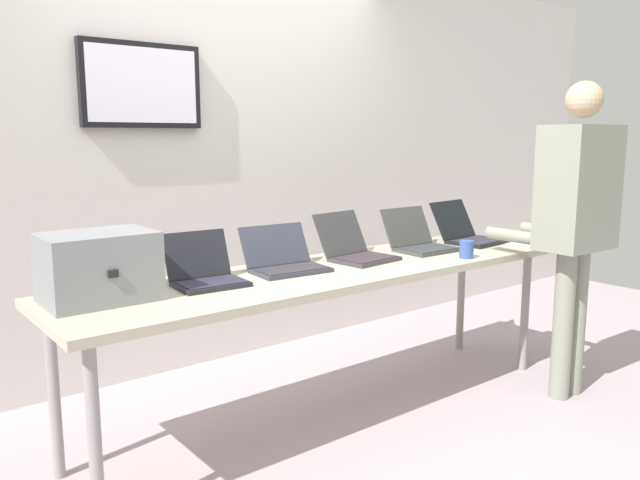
% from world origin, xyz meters
% --- Properties ---
extents(ground, '(8.00, 8.00, 0.04)m').
position_xyz_m(ground, '(0.00, 0.00, -0.02)').
color(ground, '#A798A0').
extents(back_wall, '(8.00, 0.11, 2.68)m').
position_xyz_m(back_wall, '(-0.01, 1.13, 1.35)').
color(back_wall, silver).
rests_on(back_wall, ground).
extents(workbench, '(2.86, 0.70, 0.79)m').
position_xyz_m(workbench, '(0.00, 0.00, 0.73)').
color(workbench, '#B5AE96').
rests_on(workbench, ground).
extents(equipment_box, '(0.43, 0.33, 0.28)m').
position_xyz_m(equipment_box, '(-1.16, 0.10, 0.93)').
color(equipment_box, gray).
rests_on(equipment_box, workbench).
extents(laptop_station_0, '(0.33, 0.32, 0.23)m').
position_xyz_m(laptop_station_0, '(-0.69, 0.09, 0.84)').
color(laptop_station_0, black).
rests_on(laptop_station_0, workbench).
extents(laptop_station_1, '(0.39, 0.35, 0.21)m').
position_xyz_m(laptop_station_1, '(-0.23, 0.11, 0.84)').
color(laptop_station_1, '#333542').
rests_on(laptop_station_1, workbench).
extents(laptop_station_2, '(0.36, 0.40, 0.25)m').
position_xyz_m(laptop_station_2, '(0.23, 0.10, 0.84)').
color(laptop_station_2, '#373638').
rests_on(laptop_station_2, workbench).
extents(laptop_station_3, '(0.35, 0.36, 0.24)m').
position_xyz_m(laptop_station_3, '(0.72, 0.08, 0.84)').
color(laptop_station_3, '#3B3D38').
rests_on(laptop_station_3, workbench).
extents(laptop_station_4, '(0.38, 0.42, 0.25)m').
position_xyz_m(laptop_station_4, '(1.17, 0.08, 0.84)').
color(laptop_station_4, black).
rests_on(laptop_station_4, workbench).
extents(person, '(0.45, 0.59, 1.74)m').
position_xyz_m(person, '(1.18, -0.62, 1.06)').
color(person, gray).
rests_on(person, ground).
extents(coffee_mug, '(0.08, 0.08, 0.10)m').
position_xyz_m(coffee_mug, '(0.74, -0.25, 0.84)').
color(coffee_mug, '#35509B').
rests_on(coffee_mug, workbench).
extents(paper_sheet, '(0.21, 0.30, 0.00)m').
position_xyz_m(paper_sheet, '(1.39, -0.17, 0.79)').
color(paper_sheet, white).
rests_on(paper_sheet, workbench).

